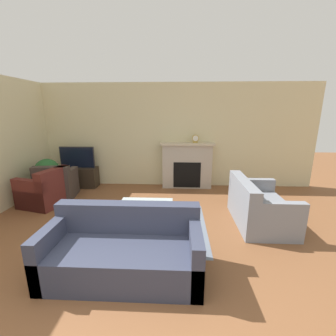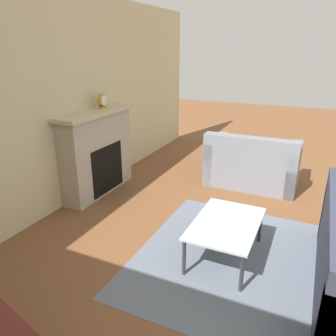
# 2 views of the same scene
# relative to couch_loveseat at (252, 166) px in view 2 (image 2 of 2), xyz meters

# --- Properties ---
(wall_back) EXTENTS (8.62, 0.06, 2.70)m
(wall_back) POSITION_rel_couch_loveseat_xyz_m (-2.20, 2.16, 1.06)
(wall_back) COLOR beige
(wall_back) RESTS_ON ground_plane
(area_rug) EXTENTS (2.15, 1.82, 0.00)m
(area_rug) POSITION_rel_couch_loveseat_xyz_m (-2.03, -0.21, -0.29)
(area_rug) COLOR slate
(area_rug) RESTS_ON ground_plane
(fireplace) EXTENTS (1.40, 0.38, 1.20)m
(fireplace) POSITION_rel_couch_loveseat_xyz_m (-1.23, 1.97, 0.33)
(fireplace) COLOR #B2A899
(fireplace) RESTS_ON ground_plane
(couch_loveseat) EXTENTS (0.89, 1.34, 0.82)m
(couch_loveseat) POSITION_rel_couch_loveseat_xyz_m (0.00, 0.00, 0.00)
(couch_loveseat) COLOR gray
(couch_loveseat) RESTS_ON ground_plane
(coffee_table) EXTENTS (0.95, 0.62, 0.39)m
(coffee_table) POSITION_rel_couch_loveseat_xyz_m (-2.03, -0.15, 0.06)
(coffee_table) COLOR #333338
(coffee_table) RESTS_ON ground_plane
(mantel_clock) EXTENTS (0.17, 0.07, 0.20)m
(mantel_clock) POSITION_rel_couch_loveseat_xyz_m (-1.02, 1.97, 1.01)
(mantel_clock) COLOR #B79338
(mantel_clock) RESTS_ON fireplace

